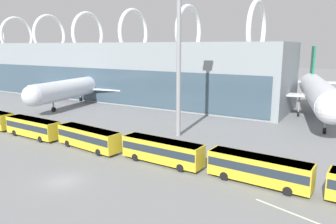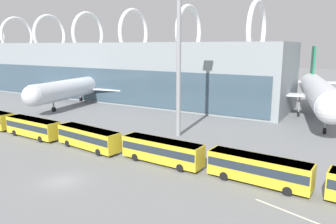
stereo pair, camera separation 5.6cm
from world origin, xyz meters
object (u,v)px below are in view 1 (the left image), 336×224
object	(u,v)px
airliner_at_gate_near	(88,85)
shuttle_bus_2	(88,137)
floodlight_mast	(179,50)
shuttle_bus_4	(259,168)
shuttle_bus_1	(33,127)
shuttle_bus_3	(162,150)
airliner_at_gate_far	(318,92)

from	to	relation	value
airliner_at_gate_near	shuttle_bus_2	world-z (taller)	airliner_at_gate_near
floodlight_mast	shuttle_bus_4	bearing A→B (deg)	-36.95
shuttle_bus_1	floodlight_mast	xyz separation A→B (m)	(20.48, 13.31, 12.53)
shuttle_bus_4	floodlight_mast	bearing A→B (deg)	146.70
shuttle_bus_4	airliner_at_gate_near	bearing A→B (deg)	154.56
shuttle_bus_1	floodlight_mast	bearing A→B (deg)	35.80
shuttle_bus_1	shuttle_bus_3	world-z (taller)	same
airliner_at_gate_far	floodlight_mast	world-z (taller)	floodlight_mast
airliner_at_gate_far	shuttle_bus_1	world-z (taller)	airliner_at_gate_far
shuttle_bus_4	shuttle_bus_3	bearing A→B (deg)	-176.70
shuttle_bus_3	floodlight_mast	bearing A→B (deg)	112.95
airliner_at_gate_near	airliner_at_gate_far	world-z (taller)	airliner_at_gate_far
shuttle_bus_1	shuttle_bus_4	size ratio (longest dim) A/B	1.00
airliner_at_gate_far	shuttle_bus_3	world-z (taller)	airliner_at_gate_far
shuttle_bus_4	shuttle_bus_2	bearing A→B (deg)	-175.68
shuttle_bus_1	shuttle_bus_4	xyz separation A→B (m)	(37.76, 0.31, 0.00)
airliner_at_gate_near	shuttle_bus_3	xyz separation A→B (m)	(42.11, -30.35, -2.78)
shuttle_bus_3	floodlight_mast	size ratio (longest dim) A/B	0.45
airliner_at_gate_near	shuttle_bus_2	distance (m)	42.70
airliner_at_gate_near	shuttle_bus_4	bearing A→B (deg)	51.19
shuttle_bus_1	shuttle_bus_4	world-z (taller)	same
airliner_at_gate_near	shuttle_bus_3	size ratio (longest dim) A/B	3.81
shuttle_bus_3	shuttle_bus_1	bearing A→B (deg)	-176.14
airliner_at_gate_far	shuttle_bus_3	xyz separation A→B (m)	(-13.90, -39.70, -3.75)
airliner_at_gate_far	shuttle_bus_3	distance (m)	42.23
shuttle_bus_3	shuttle_bus_4	distance (m)	12.59
airliner_at_gate_near	shuttle_bus_3	distance (m)	51.98
shuttle_bus_2	shuttle_bus_3	world-z (taller)	same
airliner_at_gate_far	shuttle_bus_2	bearing A→B (deg)	-46.08
shuttle_bus_1	shuttle_bus_2	bearing A→B (deg)	2.85
floodlight_mast	airliner_at_gate_far	bearing A→B (deg)	55.21
airliner_at_gate_far	airliner_at_gate_near	bearing A→B (deg)	-93.13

